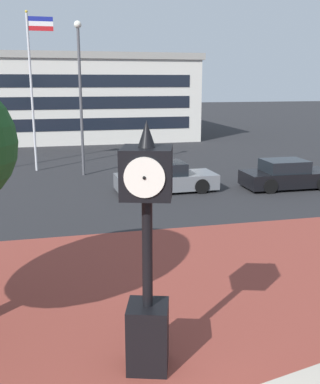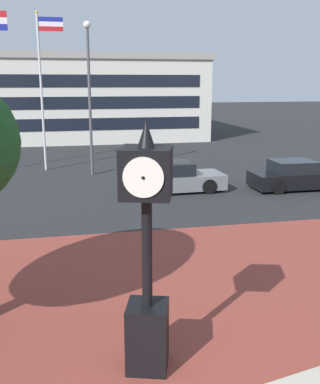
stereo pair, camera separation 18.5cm
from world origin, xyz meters
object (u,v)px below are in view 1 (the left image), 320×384
Objects in this scene: car_street_near at (287,175)px; car_street_mid at (165,178)px; street_clock at (147,258)px; flagpole_secondary at (33,83)px; street_lamp_post at (80,85)px; civic_building at (66,96)px.

car_street_near is 5.53m from car_street_mid.
car_street_near and car_street_mid have the same top height.
flagpole_secondary is (-2.19, 18.26, 2.64)m from street_clock.
street_clock is at bearing -90.37° from street_lamp_post.
street_lamp_post is at bearing -89.78° from civic_building.
flagpole_secondary is 2.90m from street_lamp_post.
car_street_near is (8.80, 11.43, -1.37)m from street_clock.
street_clock reaches higher than car_street_mid.
civic_building is 18.80m from street_lamp_post.
street_clock is 0.50× the size of flagpole_secondary.
car_street_near is 10.80m from street_lamp_post.
civic_building is at bearing -173.59° from car_street_mid.
car_street_mid is at bearing -81.97° from civic_building.
flagpole_secondary is 17.17m from civic_building.
street_clock reaches higher than car_street_near.
car_street_mid is 23.58m from civic_building.
civic_building is 2.76× the size of street_lamp_post.
flagpole_secondary is at bearing -121.30° from car_street_near.
car_street_near is 13.55m from flagpole_secondary.
car_street_mid is at bearing -96.05° from car_street_near.
street_clock is 0.55× the size of street_lamp_post.
flagpole_secondary is 0.39× the size of civic_building.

